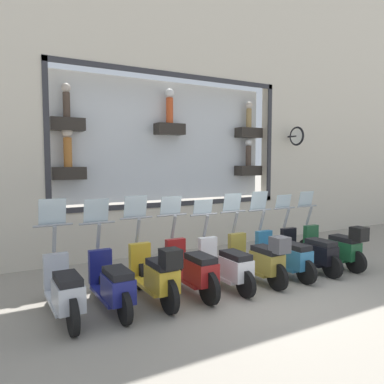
{
  "coord_description": "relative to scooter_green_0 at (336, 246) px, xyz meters",
  "views": [
    {
      "loc": [
        -4.95,
        4.25,
        2.28
      ],
      "look_at": [
        1.94,
        0.36,
        1.63
      ],
      "focal_mm": 35.0,
      "sensor_mm": 36.0,
      "label": 1
    }
  ],
  "objects": [
    {
      "name": "scooter_teal_2",
      "position": [
        0.07,
        1.41,
        -0.04
      ],
      "size": [
        1.79,
        0.6,
        1.64
      ],
      "color": "black",
      "rests_on": "ground_plane"
    },
    {
      "name": "scooter_white_4",
      "position": [
        0.06,
        2.81,
        -0.04
      ],
      "size": [
        1.79,
        0.6,
        1.53
      ],
      "color": "black",
      "rests_on": "ground_plane"
    },
    {
      "name": "scooter_olive_3",
      "position": [
        0.0,
        2.11,
        0.01
      ],
      "size": [
        1.8,
        0.6,
        1.62
      ],
      "color": "black",
      "rests_on": "ground_plane"
    },
    {
      "name": "building_facade",
      "position": [
        3.18,
        2.35,
        3.73
      ],
      "size": [
        1.2,
        36.0,
        8.21
      ],
      "color": "beige",
      "rests_on": "ground_plane"
    },
    {
      "name": "ground_plane",
      "position": [
        -0.42,
        2.35,
        -0.46
      ],
      "size": [
        120.0,
        120.0,
        0.0
      ],
      "primitive_type": "plane",
      "color": "gray"
    },
    {
      "name": "scooter_silver_8",
      "position": [
        0.07,
        5.63,
        -0.02
      ],
      "size": [
        1.8,
        0.61,
        1.69
      ],
      "color": "black",
      "rests_on": "ground_plane"
    },
    {
      "name": "scooter_navy_7",
      "position": [
        0.07,
        4.92,
        -0.04
      ],
      "size": [
        1.79,
        0.61,
        1.65
      ],
      "color": "black",
      "rests_on": "ground_plane"
    },
    {
      "name": "scooter_red_5",
      "position": [
        0.07,
        3.52,
        -0.01
      ],
      "size": [
        1.81,
        0.6,
        1.63
      ],
      "color": "black",
      "rests_on": "ground_plane"
    },
    {
      "name": "scooter_yellow_6",
      "position": [
        0.01,
        4.22,
        0.03
      ],
      "size": [
        1.81,
        0.61,
        1.67
      ],
      "color": "black",
      "rests_on": "ground_plane"
    },
    {
      "name": "scooter_green_0",
      "position": [
        0.0,
        0.0,
        0.0
      ],
      "size": [
        1.79,
        0.61,
        1.58
      ],
      "color": "black",
      "rests_on": "ground_plane"
    },
    {
      "name": "scooter_black_1",
      "position": [
        0.06,
        0.7,
        -0.05
      ],
      "size": [
        1.79,
        0.6,
        1.53
      ],
      "color": "black",
      "rests_on": "ground_plane"
    }
  ]
}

